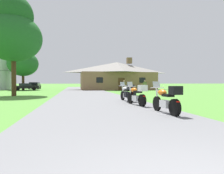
# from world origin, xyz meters

# --- Properties ---
(ground_plane) EXTENTS (500.00, 500.00, 0.00)m
(ground_plane) POSITION_xyz_m (0.00, 20.00, 0.00)
(ground_plane) COLOR #4C8433
(asphalt_driveway) EXTENTS (6.40, 80.00, 0.06)m
(asphalt_driveway) POSITION_xyz_m (0.00, 18.00, 0.03)
(asphalt_driveway) COLOR slate
(asphalt_driveway) RESTS_ON ground
(motorcycle_orange_nearest_to_camera) EXTENTS (0.66, 2.08, 1.30)m
(motorcycle_orange_nearest_to_camera) POSITION_xyz_m (2.23, 5.78, 0.62)
(motorcycle_orange_nearest_to_camera) COLOR black
(motorcycle_orange_nearest_to_camera) RESTS_ON asphalt_driveway
(motorcycle_orange_second_in_row) EXTENTS (0.77, 2.08, 1.30)m
(motorcycle_orange_second_in_row) POSITION_xyz_m (1.99, 8.81, 0.62)
(motorcycle_orange_second_in_row) COLOR black
(motorcycle_orange_second_in_row) RESTS_ON asphalt_driveway
(motorcycle_white_farthest_in_row) EXTENTS (0.84, 2.08, 1.30)m
(motorcycle_white_farthest_in_row) POSITION_xyz_m (2.09, 11.16, 0.61)
(motorcycle_white_farthest_in_row) COLOR black
(motorcycle_white_farthest_in_row) RESTS_ON asphalt_driveway
(stone_lodge) EXTENTS (14.02, 7.59, 6.02)m
(stone_lodge) POSITION_xyz_m (6.44, 34.30, 2.64)
(stone_lodge) COLOR brown
(stone_lodge) RESTS_ON ground
(bystander_tan_shirt_near_lodge) EXTENTS (0.31, 0.53, 1.67)m
(bystander_tan_shirt_near_lodge) POSITION_xyz_m (6.08, 27.56, 0.93)
(bystander_tan_shirt_near_lodge) COLOR #75664C
(bystander_tan_shirt_near_lodge) RESTS_ON ground
(bystander_olive_shirt_beside_signpost) EXTENTS (0.48, 0.38, 1.67)m
(bystander_olive_shirt_beside_signpost) POSITION_xyz_m (9.20, 26.94, 0.93)
(bystander_olive_shirt_beside_signpost) COLOR navy
(bystander_olive_shirt_beside_signpost) RESTS_ON ground
(tree_left_near) EXTENTS (5.41, 5.41, 9.87)m
(tree_left_near) POSITION_xyz_m (-7.21, 19.21, 6.31)
(tree_left_near) COLOR #422D19
(tree_left_near) RESTS_ON ground
(tree_left_far) EXTENTS (5.20, 5.20, 8.71)m
(tree_left_far) POSITION_xyz_m (-10.26, 35.51, 5.29)
(tree_left_far) COLOR #422D19
(tree_left_far) RESTS_ON ground
(metal_silo_distant) EXTENTS (3.59, 3.59, 7.86)m
(metal_silo_distant) POSITION_xyz_m (-14.75, 38.08, 3.94)
(metal_silo_distant) COLOR #B2B7BC
(metal_silo_distant) RESTS_ON ground
(parked_black_suv_far_left) EXTENTS (1.99, 4.64, 1.40)m
(parked_black_suv_far_left) POSITION_xyz_m (-9.45, 41.59, 0.78)
(parked_black_suv_far_left) COLOR black
(parked_black_suv_far_left) RESTS_ON ground
(parked_black_sedan_far_left) EXTENTS (4.46, 2.57, 1.20)m
(parked_black_sedan_far_left) POSITION_xyz_m (-9.55, 34.33, 0.64)
(parked_black_sedan_far_left) COLOR black
(parked_black_sedan_far_left) RESTS_ON ground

